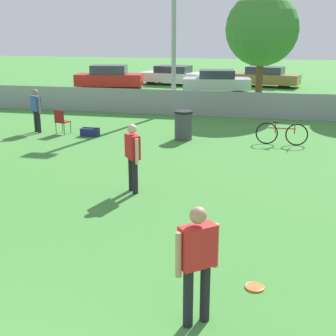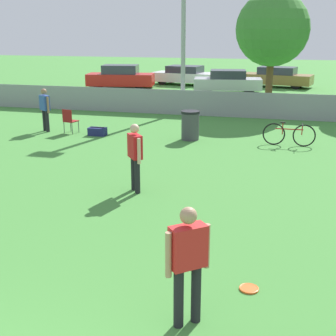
{
  "view_description": "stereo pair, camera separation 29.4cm",
  "coord_description": "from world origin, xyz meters",
  "px_view_note": "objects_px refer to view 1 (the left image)",
  "views": [
    {
      "loc": [
        2.76,
        -2.17,
        3.66
      ],
      "look_at": [
        0.8,
        6.38,
        1.05
      ],
      "focal_mm": 50.0,
      "sensor_mm": 36.0,
      "label": 1
    },
    {
      "loc": [
        3.04,
        -2.1,
        3.66
      ],
      "look_at": [
        0.8,
        6.38,
        1.05
      ],
      "focal_mm": 50.0,
      "sensor_mm": 36.0,
      "label": 2
    }
  ],
  "objects_px": {
    "spectator_in_blue": "(36,107)",
    "parked_car_red": "(109,77)",
    "tree_near_pole": "(262,29)",
    "player_defender_red": "(197,257)",
    "trash_bin": "(183,125)",
    "parked_car_silver": "(217,81)",
    "player_thrower_red": "(133,153)",
    "bicycle_sideline": "(282,134)",
    "frisbee_disc": "(255,287)",
    "parked_car_tan": "(265,77)",
    "parked_car_white": "(173,75)",
    "folding_chair_sideline": "(61,120)",
    "gear_bag_sideline": "(90,132)",
    "light_pole": "(174,2)"
  },
  "relations": [
    {
      "from": "player_defender_red",
      "to": "parked_car_tan",
      "type": "relative_size",
      "value": 0.34
    },
    {
      "from": "bicycle_sideline",
      "to": "folding_chair_sideline",
      "type": "bearing_deg",
      "value": -179.19
    },
    {
      "from": "light_pole",
      "to": "frisbee_disc",
      "type": "bearing_deg",
      "value": -73.29
    },
    {
      "from": "player_thrower_red",
      "to": "gear_bag_sideline",
      "type": "xyz_separation_m",
      "value": [
        -3.26,
        5.39,
        -0.8
      ]
    },
    {
      "from": "spectator_in_blue",
      "to": "folding_chair_sideline",
      "type": "xyz_separation_m",
      "value": [
        1.01,
        -0.1,
        -0.41
      ]
    },
    {
      "from": "trash_bin",
      "to": "parked_car_white",
      "type": "distance_m",
      "value": 16.69
    },
    {
      "from": "gear_bag_sideline",
      "to": "spectator_in_blue",
      "type": "bearing_deg",
      "value": 175.42
    },
    {
      "from": "player_thrower_red",
      "to": "bicycle_sideline",
      "type": "bearing_deg",
      "value": 110.85
    },
    {
      "from": "tree_near_pole",
      "to": "player_defender_red",
      "type": "distance_m",
      "value": 17.28
    },
    {
      "from": "spectator_in_blue",
      "to": "player_thrower_red",
      "type": "bearing_deg",
      "value": 168.67
    },
    {
      "from": "parked_car_red",
      "to": "parked_car_white",
      "type": "height_order",
      "value": "parked_car_red"
    },
    {
      "from": "parked_car_tan",
      "to": "parked_car_silver",
      "type": "bearing_deg",
      "value": -114.97
    },
    {
      "from": "light_pole",
      "to": "folding_chair_sideline",
      "type": "height_order",
      "value": "light_pole"
    },
    {
      "from": "spectator_in_blue",
      "to": "parked_car_tan",
      "type": "relative_size",
      "value": 0.34
    },
    {
      "from": "parked_car_red",
      "to": "trash_bin",
      "type": "bearing_deg",
      "value": -70.56
    },
    {
      "from": "trash_bin",
      "to": "parked_car_silver",
      "type": "relative_size",
      "value": 0.24
    },
    {
      "from": "parked_car_silver",
      "to": "frisbee_disc",
      "type": "bearing_deg",
      "value": -89.99
    },
    {
      "from": "light_pole",
      "to": "gear_bag_sideline",
      "type": "bearing_deg",
      "value": -108.48
    },
    {
      "from": "player_thrower_red",
      "to": "parked_car_tan",
      "type": "distance_m",
      "value": 22.19
    },
    {
      "from": "player_defender_red",
      "to": "parked_car_tan",
      "type": "distance_m",
      "value": 26.78
    },
    {
      "from": "spectator_in_blue",
      "to": "parked_car_red",
      "type": "bearing_deg",
      "value": -46.9
    },
    {
      "from": "light_pole",
      "to": "parked_car_tan",
      "type": "xyz_separation_m",
      "value": [
        3.77,
        11.12,
        -4.14
      ]
    },
    {
      "from": "frisbee_disc",
      "to": "parked_car_tan",
      "type": "bearing_deg",
      "value": 91.36
    },
    {
      "from": "spectator_in_blue",
      "to": "folding_chair_sideline",
      "type": "distance_m",
      "value": 1.09
    },
    {
      "from": "frisbee_disc",
      "to": "gear_bag_sideline",
      "type": "relative_size",
      "value": 0.46
    },
    {
      "from": "tree_near_pole",
      "to": "parked_car_tan",
      "type": "height_order",
      "value": "tree_near_pole"
    },
    {
      "from": "bicycle_sideline",
      "to": "gear_bag_sideline",
      "type": "relative_size",
      "value": 2.68
    },
    {
      "from": "player_defender_red",
      "to": "folding_chair_sideline",
      "type": "relative_size",
      "value": 1.81
    },
    {
      "from": "player_defender_red",
      "to": "parked_car_red",
      "type": "height_order",
      "value": "player_defender_red"
    },
    {
      "from": "parked_car_red",
      "to": "tree_near_pole",
      "type": "bearing_deg",
      "value": -43.82
    },
    {
      "from": "player_defender_red",
      "to": "parked_car_white",
      "type": "height_order",
      "value": "player_defender_red"
    },
    {
      "from": "tree_near_pole",
      "to": "spectator_in_blue",
      "type": "height_order",
      "value": "tree_near_pole"
    },
    {
      "from": "spectator_in_blue",
      "to": "parked_car_white",
      "type": "bearing_deg",
      "value": -60.95
    },
    {
      "from": "tree_near_pole",
      "to": "bicycle_sideline",
      "type": "relative_size",
      "value": 3.15
    },
    {
      "from": "player_defender_red",
      "to": "parked_car_red",
      "type": "bearing_deg",
      "value": 70.94
    },
    {
      "from": "light_pole",
      "to": "trash_bin",
      "type": "bearing_deg",
      "value": -74.3
    },
    {
      "from": "tree_near_pole",
      "to": "player_defender_red",
      "type": "height_order",
      "value": "tree_near_pole"
    },
    {
      "from": "player_thrower_red",
      "to": "spectator_in_blue",
      "type": "height_order",
      "value": "player_thrower_red"
    },
    {
      "from": "frisbee_disc",
      "to": "spectator_in_blue",
      "type": "bearing_deg",
      "value": 132.12
    },
    {
      "from": "trash_bin",
      "to": "parked_car_tan",
      "type": "distance_m",
      "value": 16.62
    },
    {
      "from": "light_pole",
      "to": "frisbee_disc",
      "type": "xyz_separation_m",
      "value": [
        4.39,
        -14.62,
        -4.78
      ]
    },
    {
      "from": "parked_car_silver",
      "to": "parked_car_tan",
      "type": "relative_size",
      "value": 0.88
    },
    {
      "from": "parked_car_tan",
      "to": "bicycle_sideline",
      "type": "bearing_deg",
      "value": -75.13
    },
    {
      "from": "bicycle_sideline",
      "to": "parked_car_silver",
      "type": "distance_m",
      "value": 13.34
    },
    {
      "from": "parked_car_silver",
      "to": "parked_car_tan",
      "type": "height_order",
      "value": "parked_car_silver"
    },
    {
      "from": "frisbee_disc",
      "to": "parked_car_white",
      "type": "height_order",
      "value": "parked_car_white"
    },
    {
      "from": "light_pole",
      "to": "spectator_in_blue",
      "type": "bearing_deg",
      "value": -126.46
    },
    {
      "from": "bicycle_sideline",
      "to": "parked_car_silver",
      "type": "bearing_deg",
      "value": 106.57
    },
    {
      "from": "tree_near_pole",
      "to": "parked_car_silver",
      "type": "bearing_deg",
      "value": 114.35
    },
    {
      "from": "frisbee_disc",
      "to": "folding_chair_sideline",
      "type": "bearing_deg",
      "value": 128.78
    }
  ]
}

